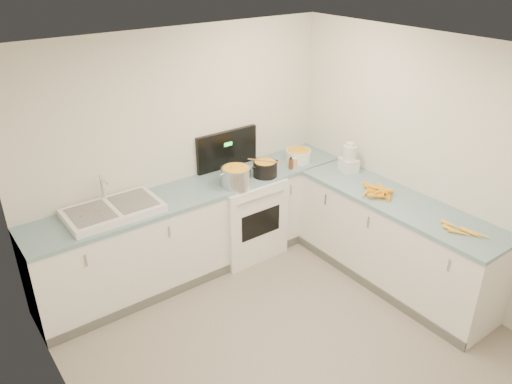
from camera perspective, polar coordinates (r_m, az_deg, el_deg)
floor at (r=4.54m, az=5.50°, el=-18.14°), size 3.50×4.00×0.00m
ceiling at (r=3.31m, az=7.42°, el=14.37°), size 3.50×4.00×0.00m
wall_back at (r=5.25m, az=-8.54°, el=4.61°), size 3.50×0.00×2.50m
wall_left at (r=3.07m, az=-19.46°, el=-14.37°), size 0.00×4.00×2.50m
wall_right at (r=5.02m, az=21.29°, el=1.94°), size 0.00×4.00×2.50m
counter_back at (r=5.36m, az=-6.43°, el=-4.09°), size 3.50×0.62×0.94m
counter_right at (r=5.29m, az=15.42°, el=-5.42°), size 0.62×2.20×0.94m
stove at (r=5.60m, az=-1.51°, el=-2.44°), size 0.76×0.65×1.36m
sink at (r=4.79m, az=-16.02°, el=-2.01°), size 0.86×0.52×0.31m
steel_pot at (r=5.12m, az=-2.31°, el=1.65°), size 0.34×0.34×0.22m
black_pot at (r=5.35m, az=1.05°, el=2.56°), size 0.30×0.30×0.18m
wooden_spoon at (r=5.31m, az=1.06°, el=3.57°), size 0.24×0.31×0.02m
mixing_bowl at (r=5.74m, az=4.84°, el=4.16°), size 0.31×0.31×0.13m
extract_bottle at (r=5.53m, az=4.00°, el=3.21°), size 0.05×0.05×0.12m
spice_jar at (r=5.59m, az=4.43°, el=3.31°), size 0.05×0.05×0.09m
food_processor at (r=5.53m, az=10.60°, el=3.72°), size 0.21×0.23×0.33m
carrot_pile at (r=5.11m, az=13.92°, el=0.07°), size 0.37×0.42×0.08m
peeled_carrots at (r=4.68m, az=22.54°, el=-4.12°), size 0.20×0.43×0.04m
peelings at (r=4.71m, az=-18.22°, el=-2.32°), size 0.18×0.26×0.01m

